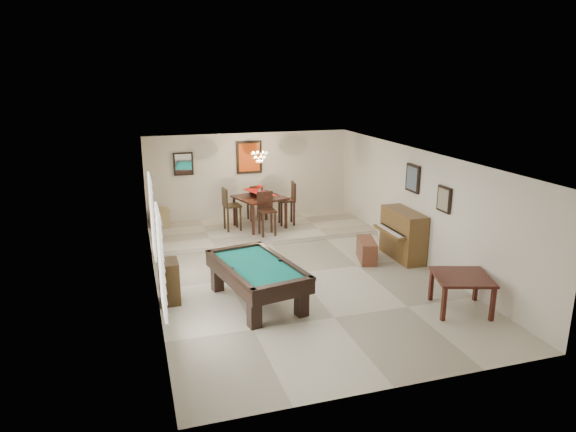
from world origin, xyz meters
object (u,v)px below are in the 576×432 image
upright_piano (398,235)px  corner_bench (161,218)px  apothecary_chest (169,282)px  dining_chair_north (254,202)px  pool_table (257,284)px  dining_chair_south (267,214)px  piano_bench (367,250)px  chandelier (259,153)px  dining_table (260,210)px  dining_chair_west (232,209)px  flower_vase (259,189)px  square_table (461,293)px  dining_chair_east (287,203)px

upright_piano → corner_bench: (-5.22, 3.99, -0.22)m
upright_piano → apothecary_chest: (-5.37, -0.87, -0.17)m
dining_chair_north → pool_table: bearing=71.8°
apothecary_chest → dining_chair_south: dining_chair_south is taller
corner_bench → piano_bench: bearing=-41.2°
pool_table → upright_piano: bearing=8.8°
corner_bench → dining_chair_south: bearing=-32.4°
corner_bench → chandelier: (2.63, -0.98, 1.84)m
apothecary_chest → pool_table: bearing=-17.7°
upright_piano → dining_table: 4.02m
piano_bench → apothecary_chest: (-4.61, -0.95, 0.16)m
upright_piano → pool_table: bearing=-159.9°
dining_chair_north → corner_bench: 2.68m
dining_chair_west → flower_vase: bearing=-92.4°
pool_table → square_table: 3.81m
dining_table → flower_vase: size_ratio=5.51×
apothecary_chest → dining_chair_north: (2.81, 4.70, 0.23)m
piano_bench → dining_table: size_ratio=0.76×
square_table → dining_chair_south: (-2.34, 5.14, 0.35)m
dining_chair_east → corner_bench: 3.55m
flower_vase → upright_piano: bearing=-50.0°
apothecary_chest → flower_vase: size_ratio=3.82×
pool_table → chandelier: 4.90m
square_table → dining_chair_south: size_ratio=0.87×
square_table → corner_bench: (-4.98, 6.82, 0.02)m
piano_bench → dining_chair_south: (-1.82, 2.24, 0.44)m
corner_bench → chandelier: size_ratio=0.89×
upright_piano → dining_chair_north: 4.61m
pool_table → square_table: size_ratio=2.28×
upright_piano → apothecary_chest: bearing=-170.8°
pool_table → chandelier: size_ratio=3.78×
dining_table → chandelier: bearing=-92.4°
apothecary_chest → dining_chair_north: size_ratio=0.79×
apothecary_chest → dining_table: size_ratio=0.69×
dining_chair_west → chandelier: 1.68m
upright_piano → flower_vase: flower_vase is taller
pool_table → dining_chair_east: dining_chair_east is taller
apothecary_chest → dining_chair_south: (2.79, 3.18, 0.28)m
upright_piano → dining_chair_east: dining_chair_east is taller
dining_chair_north → apothecary_chest: bearing=53.9°
dining_chair_west → piano_bench: bearing=-144.0°
dining_table → chandelier: (-0.00, -0.07, 1.59)m
dining_chair_east → flower_vase: bearing=-80.9°
piano_bench → pool_table: bearing=-154.1°
dining_chair_south → dining_chair_west: size_ratio=0.97×
piano_bench → chandelier: bearing=122.0°
piano_bench → apothecary_chest: 4.71m
pool_table → square_table: pool_table is taller
apothecary_chest → chandelier: bearing=54.4°
pool_table → apothecary_chest: (-1.61, 0.51, 0.04)m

